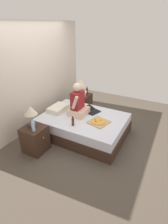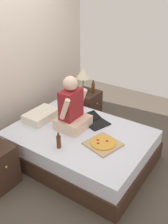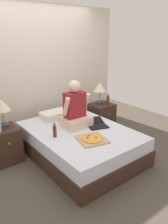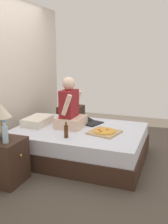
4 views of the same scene
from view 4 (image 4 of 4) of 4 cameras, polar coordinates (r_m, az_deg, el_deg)
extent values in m
plane|color=#4C4238|center=(4.01, -1.11, -10.19)|extent=(5.72, 5.72, 0.00)
cube|color=beige|center=(4.37, -18.10, 8.11)|extent=(3.72, 0.12, 2.50)
cube|color=#382319|center=(3.96, -1.12, -8.48)|extent=(1.44, 1.99, 0.26)
cube|color=silver|center=(3.88, -1.13, -5.27)|extent=(1.40, 1.93, 0.21)
cube|color=#382319|center=(3.34, -17.50, -10.61)|extent=(0.44, 0.44, 0.57)
sphere|color=gold|center=(3.17, -14.22, -9.54)|extent=(0.03, 0.03, 0.03)
cylinder|color=#333842|center=(3.29, -18.14, -5.29)|extent=(0.16, 0.16, 0.05)
cylinder|color=olive|center=(3.25, -18.32, -3.04)|extent=(0.02, 0.02, 0.22)
cone|color=beige|center=(3.20, -18.58, 0.40)|extent=(0.26, 0.26, 0.18)
cylinder|color=silver|center=(3.09, -17.58, -4.95)|extent=(0.07, 0.07, 0.20)
cylinder|color=silver|center=(3.06, -17.75, -2.64)|extent=(0.03, 0.03, 0.06)
cylinder|color=blue|center=(3.05, -17.80, -1.98)|extent=(0.04, 0.03, 0.02)
cube|color=#382319|center=(5.03, -2.99, -1.80)|extent=(0.44, 0.44, 0.57)
sphere|color=gold|center=(4.92, -0.49, -0.79)|extent=(0.03, 0.03, 0.03)
cylinder|color=#333842|center=(4.96, -3.70, 1.60)|extent=(0.16, 0.16, 0.05)
cylinder|color=olive|center=(4.93, -3.72, 3.13)|extent=(0.02, 0.02, 0.22)
cone|color=beige|center=(4.90, -3.76, 5.44)|extent=(0.26, 0.26, 0.18)
cylinder|color=#512D14|center=(4.97, -1.66, 2.43)|extent=(0.06, 0.06, 0.18)
cylinder|color=#512D14|center=(4.95, -1.67, 3.73)|extent=(0.03, 0.03, 0.05)
cube|color=silver|center=(4.12, -10.53, -1.98)|extent=(0.52, 0.34, 0.12)
cube|color=beige|center=(3.93, -2.99, -2.23)|extent=(0.44, 0.40, 0.16)
cube|color=maroon|center=(3.87, -3.45, 1.95)|extent=(0.34, 0.20, 0.42)
sphere|color=beige|center=(3.82, -3.52, 6.51)|extent=(0.20, 0.20, 0.20)
cylinder|color=beige|center=(3.67, -4.00, 1.63)|extent=(0.07, 0.18, 0.32)
cylinder|color=beige|center=(4.03, -1.65, 2.73)|extent=(0.07, 0.18, 0.32)
cube|color=black|center=(4.09, 2.00, -2.61)|extent=(0.37, 0.31, 0.02)
cube|color=black|center=(4.20, -0.25, -1.66)|extent=(0.36, 0.29, 0.06)
cube|color=tan|center=(3.64, 4.67, -4.65)|extent=(0.48, 0.48, 0.03)
cylinder|color=gold|center=(3.63, 4.68, -4.35)|extent=(0.33, 0.33, 0.02)
cylinder|color=maroon|center=(3.58, 3.80, -4.41)|extent=(0.04, 0.04, 0.00)
cylinder|color=maroon|center=(3.67, 5.35, -4.02)|extent=(0.04, 0.04, 0.00)
cylinder|color=maroon|center=(3.65, 3.47, -4.07)|extent=(0.04, 0.04, 0.00)
cylinder|color=#4C2811|center=(3.43, -4.10, -4.50)|extent=(0.06, 0.06, 0.17)
cylinder|color=#4C2811|center=(3.40, -4.13, -2.74)|extent=(0.03, 0.03, 0.05)
camera|label=1|loc=(0.95, 104.16, 61.59)|focal=28.00mm
camera|label=2|loc=(1.31, 49.92, 45.88)|focal=40.00mm
camera|label=3|loc=(1.97, 64.34, 15.30)|focal=35.00mm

